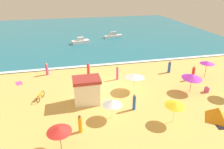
# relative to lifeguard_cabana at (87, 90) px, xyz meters

# --- Properties ---
(ground_plane) EXTENTS (60.00, 60.00, 0.00)m
(ground_plane) POSITION_rel_lifeguard_cabana_xyz_m (2.31, 3.36, -1.36)
(ground_plane) COLOR #EDBC60
(ocean_water) EXTENTS (60.00, 44.00, 0.10)m
(ocean_water) POSITION_rel_lifeguard_cabana_xyz_m (2.31, 31.36, -1.31)
(ocean_water) COLOR teal
(ocean_water) RESTS_ON ground_plane
(wave_breaker_foam) EXTENTS (57.00, 0.70, 0.01)m
(wave_breaker_foam) POSITION_rel_lifeguard_cabana_xyz_m (2.31, 9.66, -1.25)
(wave_breaker_foam) COLOR white
(wave_breaker_foam) RESTS_ON ocean_water
(lifeguard_cabana) EXTENTS (2.69, 2.01, 2.67)m
(lifeguard_cabana) POSITION_rel_lifeguard_cabana_xyz_m (0.00, 0.00, 0.00)
(lifeguard_cabana) COLOR white
(lifeguard_cabana) RESTS_ON ground_plane
(beach_umbrella_1) EXTENTS (2.85, 2.86, 2.17)m
(beach_umbrella_1) POSITION_rel_lifeguard_cabana_xyz_m (11.40, -0.26, 0.48)
(beach_umbrella_1) COLOR #4C3823
(beach_umbrella_1) RESTS_ON ground_plane
(beach_umbrella_3) EXTENTS (3.00, 3.01, 2.05)m
(beach_umbrella_3) POSITION_rel_lifeguard_cabana_xyz_m (5.40, 1.42, 0.42)
(beach_umbrella_3) COLOR silver
(beach_umbrella_3) RESTS_ON ground_plane
(beach_umbrella_4) EXTENTS (2.45, 2.44, 1.91)m
(beach_umbrella_4) POSITION_rel_lifeguard_cabana_xyz_m (1.85, -3.13, 0.26)
(beach_umbrella_4) COLOR silver
(beach_umbrella_4) RESTS_ON ground_plane
(beach_umbrella_5) EXTENTS (1.91, 1.91, 2.15)m
(beach_umbrella_5) POSITION_rel_lifeguard_cabana_xyz_m (15.39, 2.80, 0.62)
(beach_umbrella_5) COLOR #4C3823
(beach_umbrella_5) RESTS_ON ground_plane
(beach_umbrella_6) EXTENTS (2.11, 2.12, 1.99)m
(beach_umbrella_6) POSITION_rel_lifeguard_cabana_xyz_m (6.90, -4.87, 0.42)
(beach_umbrella_6) COLOR silver
(beach_umbrella_6) RESTS_ON ground_plane
(beach_umbrella_7) EXTENTS (2.06, 2.07, 2.00)m
(beach_umbrella_7) POSITION_rel_lifeguard_cabana_xyz_m (-2.61, -6.09, 0.44)
(beach_umbrella_7) COLOR #4C3823
(beach_umbrella_7) RESTS_ON ground_plane
(beach_tent) EXTENTS (1.79, 2.09, 1.21)m
(beach_tent) POSITION_rel_lifeguard_cabana_xyz_m (10.82, -5.41, -0.75)
(beach_tent) COLOR orange
(beach_tent) RESTS_ON ground_plane
(parked_bicycle) EXTENTS (0.64, 1.74, 0.76)m
(parked_bicycle) POSITION_rel_lifeguard_cabana_xyz_m (-4.68, 1.59, -0.97)
(parked_bicycle) COLOR black
(parked_bicycle) RESTS_ON ground_plane
(beachgoer_0) EXTENTS (0.40, 0.40, 1.62)m
(beachgoer_0) POSITION_rel_lifeguard_cabana_xyz_m (-4.37, 7.93, -0.60)
(beachgoer_0) COLOR #D84CA5
(beachgoer_0) RESTS_ON ground_plane
(beachgoer_1) EXTENTS (0.31, 0.31, 1.71)m
(beachgoer_1) POSITION_rel_lifeguard_cabana_xyz_m (4.24, 4.52, -0.51)
(beachgoer_1) COLOR #D84CA5
(beachgoer_1) RESTS_ON ground_plane
(beachgoer_2) EXTENTS (0.47, 0.47, 0.77)m
(beachgoer_2) POSITION_rel_lifeguard_cabana_xyz_m (13.10, -0.82, -1.03)
(beachgoer_2) COLOR #D84CA5
(beachgoer_2) RESTS_ON ground_plane
(beachgoer_3) EXTENTS (0.44, 0.44, 1.80)m
(beachgoer_3) POSITION_rel_lifeguard_cabana_xyz_m (13.42, 2.46, -0.51)
(beachgoer_3) COLOR red
(beachgoer_3) RESTS_ON ground_plane
(beachgoer_4) EXTENTS (0.43, 0.43, 1.71)m
(beachgoer_4) POSITION_rel_lifeguard_cabana_xyz_m (0.88, 6.50, -0.56)
(beachgoer_4) COLOR red
(beachgoer_4) RESTS_ON ground_plane
(beachgoer_5) EXTENTS (0.39, 0.39, 1.69)m
(beachgoer_5) POSITION_rel_lifeguard_cabana_xyz_m (4.18, -2.30, -0.53)
(beachgoer_5) COLOR blue
(beachgoer_5) RESTS_ON ground_plane
(beachgoer_6) EXTENTS (0.52, 0.52, 1.58)m
(beachgoer_6) POSITION_rel_lifeguard_cabana_xyz_m (11.56, 5.11, -0.62)
(beachgoer_6) COLOR blue
(beachgoer_6) RESTS_ON ground_plane
(beachgoer_7) EXTENTS (0.41, 0.41, 1.61)m
(beachgoer_7) POSITION_rel_lifeguard_cabana_xyz_m (-1.08, -4.44, -0.59)
(beachgoer_7) COLOR orange
(beachgoer_7) RESTS_ON ground_plane
(beach_towel_0) EXTENTS (1.21, 1.13, 0.01)m
(beach_towel_0) POSITION_rel_lifeguard_cabana_xyz_m (10.68, -6.40, -1.35)
(beach_towel_0) COLOR black
(beach_towel_0) RESTS_ON ground_plane
(beach_towel_1) EXTENTS (1.04, 1.30, 0.01)m
(beach_towel_1) POSITION_rel_lifeguard_cabana_xyz_m (-7.59, 6.06, -1.35)
(beach_towel_1) COLOR #D84CA5
(beach_towel_1) RESTS_ON ground_plane
(small_boat_0) EXTENTS (4.09, 1.62, 1.23)m
(small_boat_0) POSITION_rel_lifeguard_cabana_xyz_m (8.49, 25.04, -0.86)
(small_boat_0) COLOR white
(small_boat_0) RESTS_ON ocean_water
(small_boat_1) EXTENTS (3.61, 2.14, 1.25)m
(small_boat_1) POSITION_rel_lifeguard_cabana_xyz_m (1.17, 21.73, -0.83)
(small_boat_1) COLOR white
(small_boat_1) RESTS_ON ocean_water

